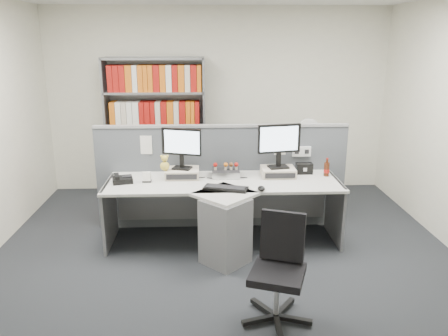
{
  "coord_description": "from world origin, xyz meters",
  "views": [
    {
      "loc": [
        -0.19,
        -3.88,
        2.24
      ],
      "look_at": [
        0.0,
        0.65,
        0.92
      ],
      "focal_mm": 35.66,
      "sensor_mm": 36.0,
      "label": 1
    }
  ],
  "objects_px": {
    "desk_phone": "(122,179)",
    "shelving_unit": "(156,130)",
    "monitor_right": "(279,142)",
    "monitor_left": "(181,145)",
    "desk_fan": "(308,132)",
    "speaker": "(304,168)",
    "mouse": "(261,188)",
    "keyboard": "(226,188)",
    "filing_cabinet": "(306,179)",
    "desk_calendar": "(147,178)",
    "desktop_pc": "(226,173)",
    "desk": "(224,211)",
    "cola_bottle": "(327,169)",
    "office_chair": "(279,266)"
  },
  "relations": [
    {
      "from": "desktop_pc",
      "to": "shelving_unit",
      "type": "distance_m",
      "value": 1.73
    },
    {
      "from": "desk",
      "to": "speaker",
      "type": "relative_size",
      "value": 13.68
    },
    {
      "from": "shelving_unit",
      "to": "desk_fan",
      "type": "height_order",
      "value": "shelving_unit"
    },
    {
      "from": "desk_phone",
      "to": "keyboard",
      "type": "bearing_deg",
      "value": -14.36
    },
    {
      "from": "mouse",
      "to": "filing_cabinet",
      "type": "relative_size",
      "value": 0.17
    },
    {
      "from": "desk_calendar",
      "to": "filing_cabinet",
      "type": "xyz_separation_m",
      "value": [
        2.04,
        1.18,
        -0.42
      ]
    },
    {
      "from": "monitor_left",
      "to": "mouse",
      "type": "bearing_deg",
      "value": -30.48
    },
    {
      "from": "mouse",
      "to": "desktop_pc",
      "type": "bearing_deg",
      "value": 123.86
    },
    {
      "from": "desk_fan",
      "to": "speaker",
      "type": "bearing_deg",
      "value": -104.66
    },
    {
      "from": "desk_fan",
      "to": "filing_cabinet",
      "type": "bearing_deg",
      "value": 90.0
    },
    {
      "from": "monitor_left",
      "to": "monitor_right",
      "type": "xyz_separation_m",
      "value": [
        1.1,
        0.0,
        0.02
      ]
    },
    {
      "from": "mouse",
      "to": "monitor_right",
      "type": "bearing_deg",
      "value": 62.95
    },
    {
      "from": "desk",
      "to": "monitor_right",
      "type": "xyz_separation_m",
      "value": [
        0.64,
        0.38,
        0.67
      ]
    },
    {
      "from": "desk_fan",
      "to": "monitor_right",
      "type": "bearing_deg",
      "value": -119.02
    },
    {
      "from": "desk",
      "to": "filing_cabinet",
      "type": "xyz_separation_m",
      "value": [
        1.2,
        1.4,
        -0.11
      ]
    },
    {
      "from": "office_chair",
      "to": "desk_phone",
      "type": "bearing_deg",
      "value": 135.68
    },
    {
      "from": "cola_bottle",
      "to": "keyboard",
      "type": "bearing_deg",
      "value": -159.94
    },
    {
      "from": "monitor_left",
      "to": "cola_bottle",
      "type": "relative_size",
      "value": 2.19
    },
    {
      "from": "keyboard",
      "to": "desk_phone",
      "type": "xyz_separation_m",
      "value": [
        -1.13,
        0.29,
        0.02
      ]
    },
    {
      "from": "desk_phone",
      "to": "shelving_unit",
      "type": "distance_m",
      "value": 1.66
    },
    {
      "from": "speaker",
      "to": "shelving_unit",
      "type": "xyz_separation_m",
      "value": [
        -1.86,
        1.38,
        0.19
      ]
    },
    {
      "from": "desk_phone",
      "to": "office_chair",
      "type": "relative_size",
      "value": 0.29
    },
    {
      "from": "shelving_unit",
      "to": "monitor_right",
      "type": "bearing_deg",
      "value": -43.64
    },
    {
      "from": "monitor_right",
      "to": "desk_fan",
      "type": "relative_size",
      "value": 0.99
    },
    {
      "from": "filing_cabinet",
      "to": "cola_bottle",
      "type": "bearing_deg",
      "value": -90.39
    },
    {
      "from": "desktop_pc",
      "to": "filing_cabinet",
      "type": "xyz_separation_m",
      "value": [
        1.17,
        1.0,
        -0.41
      ]
    },
    {
      "from": "desk",
      "to": "desk_fan",
      "type": "xyz_separation_m",
      "value": [
        1.2,
        1.4,
        0.56
      ]
    },
    {
      "from": "desk_calendar",
      "to": "desktop_pc",
      "type": "bearing_deg",
      "value": 11.68
    },
    {
      "from": "shelving_unit",
      "to": "filing_cabinet",
      "type": "relative_size",
      "value": 2.86
    },
    {
      "from": "desk",
      "to": "keyboard",
      "type": "relative_size",
      "value": 5.3
    },
    {
      "from": "shelving_unit",
      "to": "mouse",
      "type": "bearing_deg",
      "value": -56.84
    },
    {
      "from": "monitor_left",
      "to": "office_chair",
      "type": "relative_size",
      "value": 0.53
    },
    {
      "from": "desk",
      "to": "shelving_unit",
      "type": "relative_size",
      "value": 1.3
    },
    {
      "from": "keyboard",
      "to": "desk_fan",
      "type": "bearing_deg",
      "value": 51.02
    },
    {
      "from": "cola_bottle",
      "to": "shelving_unit",
      "type": "xyz_separation_m",
      "value": [
        -2.09,
        1.48,
        0.18
      ]
    },
    {
      "from": "monitor_left",
      "to": "keyboard",
      "type": "distance_m",
      "value": 0.75
    },
    {
      "from": "mouse",
      "to": "speaker",
      "type": "distance_m",
      "value": 0.82
    },
    {
      "from": "desktop_pc",
      "to": "desk_calendar",
      "type": "xyz_separation_m",
      "value": [
        -0.88,
        -0.18,
        0.01
      ]
    },
    {
      "from": "desk_calendar",
      "to": "speaker",
      "type": "relative_size",
      "value": 0.61
    },
    {
      "from": "speaker",
      "to": "office_chair",
      "type": "distance_m",
      "value": 1.84
    },
    {
      "from": "mouse",
      "to": "shelving_unit",
      "type": "xyz_separation_m",
      "value": [
        -1.28,
        1.96,
        0.23
      ]
    },
    {
      "from": "desk",
      "to": "desk_calendar",
      "type": "height_order",
      "value": "desk_calendar"
    },
    {
      "from": "filing_cabinet",
      "to": "keyboard",
      "type": "bearing_deg",
      "value": -128.97
    },
    {
      "from": "shelving_unit",
      "to": "office_chair",
      "type": "distance_m",
      "value": 3.4
    },
    {
      "from": "cola_bottle",
      "to": "monitor_left",
      "type": "bearing_deg",
      "value": 179.32
    },
    {
      "from": "monitor_left",
      "to": "desk",
      "type": "bearing_deg",
      "value": -39.65
    },
    {
      "from": "monitor_left",
      "to": "speaker",
      "type": "relative_size",
      "value": 2.45
    },
    {
      "from": "desk_phone",
      "to": "speaker",
      "type": "xyz_separation_m",
      "value": [
        2.07,
        0.25,
        0.03
      ]
    },
    {
      "from": "monitor_right",
      "to": "desktop_pc",
      "type": "xyz_separation_m",
      "value": [
        -0.6,
        0.02,
        -0.36
      ]
    },
    {
      "from": "desk_fan",
      "to": "office_chair",
      "type": "relative_size",
      "value": 0.58
    }
  ]
}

